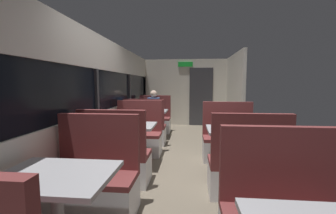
% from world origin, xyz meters
% --- Properties ---
extents(ground_plane, '(3.30, 9.20, 0.02)m').
position_xyz_m(ground_plane, '(0.00, 0.00, -0.01)').
color(ground_plane, '#665B4C').
extents(carriage_window_panel_left, '(0.09, 8.48, 2.30)m').
position_xyz_m(carriage_window_panel_left, '(-1.45, 0.00, 1.11)').
color(carriage_window_panel_left, beige).
rests_on(carriage_window_panel_left, ground_plane).
extents(carriage_end_bulkhead, '(2.90, 0.11, 2.30)m').
position_xyz_m(carriage_end_bulkhead, '(0.06, 4.19, 1.14)').
color(carriage_end_bulkhead, beige).
rests_on(carriage_end_bulkhead, ground_plane).
extents(carriage_aisle_panel_right, '(0.08, 2.40, 2.30)m').
position_xyz_m(carriage_aisle_panel_right, '(1.45, 3.00, 1.15)').
color(carriage_aisle_panel_right, beige).
rests_on(carriage_aisle_panel_right, ground_plane).
extents(dining_table_near_window, '(0.90, 0.70, 0.74)m').
position_xyz_m(dining_table_near_window, '(-0.89, -2.09, 0.64)').
color(dining_table_near_window, '#9E9EA3').
rests_on(dining_table_near_window, ground_plane).
extents(bench_near_window_facing_entry, '(0.95, 0.50, 1.10)m').
position_xyz_m(bench_near_window_facing_entry, '(-0.89, -1.39, 0.33)').
color(bench_near_window_facing_entry, silver).
rests_on(bench_near_window_facing_entry, ground_plane).
extents(dining_table_mid_window, '(0.90, 0.70, 0.74)m').
position_xyz_m(dining_table_mid_window, '(-0.89, 0.06, 0.64)').
color(dining_table_mid_window, '#9E9EA3').
rests_on(dining_table_mid_window, ground_plane).
extents(bench_mid_window_facing_end, '(0.95, 0.50, 1.10)m').
position_xyz_m(bench_mid_window_facing_end, '(-0.89, -0.64, 0.33)').
color(bench_mid_window_facing_end, silver).
rests_on(bench_mid_window_facing_end, ground_plane).
extents(bench_mid_window_facing_entry, '(0.95, 0.50, 1.10)m').
position_xyz_m(bench_mid_window_facing_entry, '(-0.89, 0.76, 0.33)').
color(bench_mid_window_facing_entry, silver).
rests_on(bench_mid_window_facing_entry, ground_plane).
extents(dining_table_far_window, '(0.90, 0.70, 0.74)m').
position_xyz_m(dining_table_far_window, '(-0.89, 2.20, 0.64)').
color(dining_table_far_window, '#9E9EA3').
rests_on(dining_table_far_window, ground_plane).
extents(bench_far_window_facing_end, '(0.95, 0.50, 1.10)m').
position_xyz_m(bench_far_window_facing_end, '(-0.89, 1.50, 0.33)').
color(bench_far_window_facing_end, silver).
rests_on(bench_far_window_facing_end, ground_plane).
extents(bench_far_window_facing_entry, '(0.95, 0.50, 1.10)m').
position_xyz_m(bench_far_window_facing_entry, '(-0.89, 2.90, 0.33)').
color(bench_far_window_facing_entry, silver).
rests_on(bench_far_window_facing_entry, ground_plane).
extents(dining_table_rear_aisle, '(0.90, 0.70, 0.74)m').
position_xyz_m(dining_table_rear_aisle, '(0.89, -0.14, 0.64)').
color(dining_table_rear_aisle, '#9E9EA3').
rests_on(dining_table_rear_aisle, ground_plane).
extents(bench_rear_aisle_facing_end, '(0.95, 0.50, 1.10)m').
position_xyz_m(bench_rear_aisle_facing_end, '(0.89, -0.84, 0.33)').
color(bench_rear_aisle_facing_end, silver).
rests_on(bench_rear_aisle_facing_end, ground_plane).
extents(bench_rear_aisle_facing_entry, '(0.95, 0.50, 1.10)m').
position_xyz_m(bench_rear_aisle_facing_entry, '(0.89, 0.56, 0.33)').
color(bench_rear_aisle_facing_entry, silver).
rests_on(bench_rear_aisle_facing_entry, ground_plane).
extents(seated_passenger, '(0.47, 0.55, 1.26)m').
position_xyz_m(seated_passenger, '(-0.89, 2.83, 0.54)').
color(seated_passenger, '#26262D').
rests_on(seated_passenger, ground_plane).
extents(coffee_cup_primary, '(0.07, 0.07, 0.09)m').
position_xyz_m(coffee_cup_primary, '(1.04, -0.18, 0.79)').
color(coffee_cup_primary, '#B23333').
rests_on(coffee_cup_primary, dining_table_rear_aisle).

